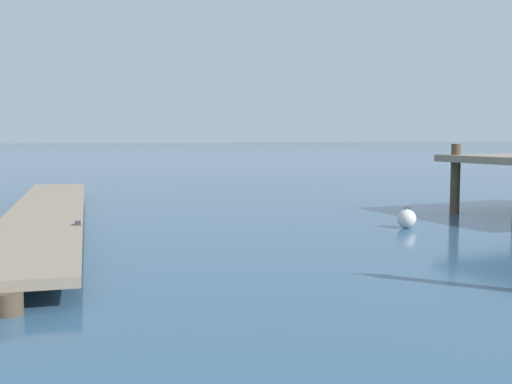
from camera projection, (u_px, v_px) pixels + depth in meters
name	position (u px, v px, depth m)	size (l,w,h in m)	color
floating_dock	(47.00, 212.00, 16.02)	(3.12, 16.93, 0.53)	gray
mooring_buoy	(407.00, 219.00, 15.63)	(0.47, 0.47, 0.54)	silver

